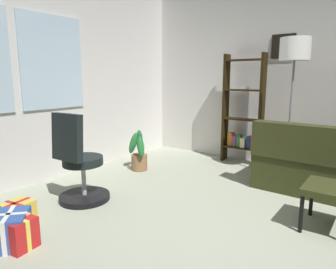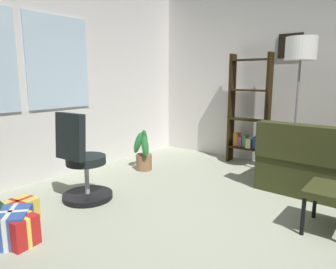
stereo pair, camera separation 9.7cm
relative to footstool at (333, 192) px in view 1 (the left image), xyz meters
name	(u,v)px [view 1 (the left image)]	position (x,y,z in m)	size (l,w,h in m)	color
ground_plane	(250,249)	(-0.66, 0.49, -0.41)	(5.01, 5.64, 0.10)	#9DA28D
wall_back_with_windows	(41,73)	(-0.68, 3.36, 1.06)	(5.01, 0.12, 2.83)	silver
wall_right_with_frames	(323,74)	(1.89, 0.49, 1.06)	(0.12, 5.64, 2.83)	silver
footstool	(333,192)	(0.00, 0.00, 0.00)	(0.48, 0.47, 0.41)	#2F3217
gift_box_red	(19,233)	(-1.82, 1.98, -0.23)	(0.25, 0.27, 0.26)	red
gift_box_gold	(15,214)	(-1.63, 2.40, -0.25)	(0.35, 0.27, 0.22)	gold
gift_box_blue	(10,230)	(-1.85, 2.08, -0.22)	(0.42, 0.43, 0.28)	#2D4C99
office_chair	(79,168)	(-0.92, 2.35, 0.03)	(0.56, 0.56, 1.00)	black
bookshelf	(243,116)	(1.63, 1.54, 0.40)	(0.18, 0.64, 1.73)	black
floor_lamp	(294,59)	(1.18, 0.71, 1.23)	(0.37, 0.37, 1.85)	slate
potted_plant	(139,154)	(0.35, 2.62, -0.12)	(0.36, 0.41, 0.61)	brown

